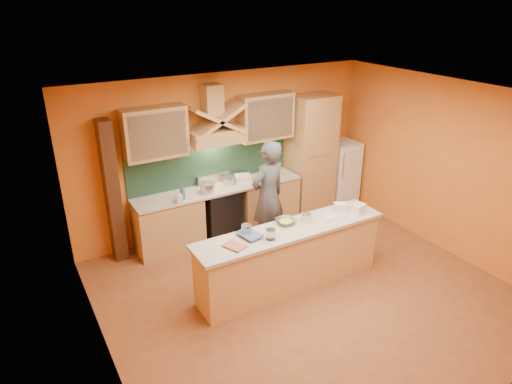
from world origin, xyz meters
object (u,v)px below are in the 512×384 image
kitchen_scale (307,218)px  mixing_bowl (286,221)px  fridge (340,173)px  person (268,196)px  stove (220,212)px

kitchen_scale → mixing_bowl: 0.32m
fridge → mixing_bowl: bearing=-144.9°
fridge → mixing_bowl: fridge is taller
mixing_bowl → kitchen_scale: bearing=-17.1°
kitchen_scale → person: bearing=111.4°
stove → person: 1.06m
person → stove: bearing=-70.6°
fridge → stove: bearing=180.0°
stove → person: person is taller
person → mixing_bowl: person is taller
stove → mixing_bowl: bearing=-82.7°
person → mixing_bowl: 0.98m
stove → mixing_bowl: (0.22, -1.74, 0.53)m
person → kitchen_scale: size_ratio=14.59×
kitchen_scale → stove: bearing=126.2°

